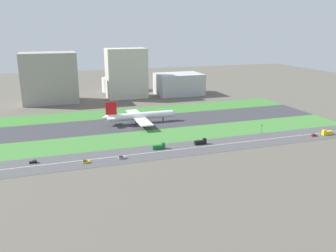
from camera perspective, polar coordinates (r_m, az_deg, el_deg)
name	(u,v)px	position (r m, az deg, el deg)	size (l,w,h in m)	color
ground_plane	(163,121)	(302.41, -0.82, 0.81)	(800.00, 800.00, 0.00)	#5B564C
runway	(163,121)	(302.40, -0.82, 0.82)	(280.00, 46.00, 0.10)	#38383D
grass_median_north	(150,111)	(340.49, -2.95, 2.50)	(280.00, 36.00, 0.10)	#3D7A33
grass_median_south	(180,134)	(265.18, 1.91, -1.34)	(280.00, 36.00, 0.10)	#427F38
highway	(196,147)	(237.00, 4.63, -3.49)	(280.00, 28.00, 0.10)	#4C4C4F
highway_centerline	(196,147)	(236.99, 4.63, -3.48)	(266.00, 0.50, 0.01)	silver
airliner	(139,116)	(295.24, -4.74, 1.64)	(65.00, 56.00, 19.70)	white
car_0	(86,162)	(214.99, -13.26, -5.68)	(4.40, 1.80, 2.00)	yellow
truck_2	(327,133)	(289.19, 24.49, -1.00)	(8.40, 2.50, 4.00)	yellow
car_2	(314,135)	(281.40, 22.66, -1.39)	(4.40, 1.80, 2.00)	#B2191E
truck_1	(159,147)	(232.73, -1.47, -3.38)	(8.40, 2.50, 4.00)	#19662D
truck_0	(201,142)	(242.89, 5.35, -2.62)	(8.40, 2.50, 4.00)	black
car_3	(122,157)	(217.69, -7.55, -5.11)	(4.40, 1.80, 2.00)	#99999E
car_1	(34,162)	(224.16, -21.08, -5.45)	(4.40, 1.80, 2.00)	black
traffic_light	(262,128)	(274.17, 15.02, -0.39)	(0.36, 0.50, 7.20)	#4C4C51
terminal_building	(49,78)	(395.45, -18.77, 7.45)	(56.68, 35.44, 53.13)	#9E998E
hangar_building	(126,73)	(403.89, -6.80, 8.52)	(44.65, 26.16, 55.81)	beige
office_tower	(179,84)	(423.71, 1.78, 6.85)	(53.57, 39.24, 25.02)	#B2B2B7
fuel_tank_west	(111,85)	(448.40, -9.29, 6.67)	(22.41, 22.41, 17.56)	silver
fuel_tank_centre	(136,85)	(455.13, -5.23, 6.61)	(21.98, 21.98, 12.45)	silver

